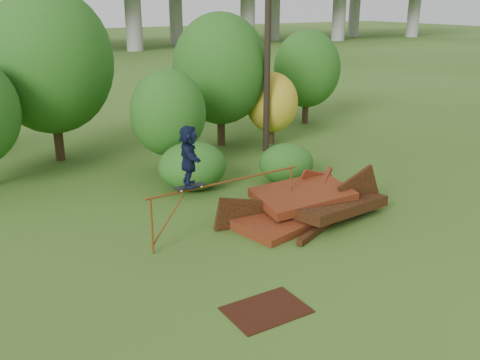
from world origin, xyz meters
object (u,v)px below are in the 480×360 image
skater (189,156)px  flat_plate (266,310)px  scrap_pile (306,206)px  utility_pole (268,42)px

skater → flat_plate: skater is taller
scrap_pile → skater: skater is taller
skater → flat_plate: size_ratio=0.96×
scrap_pile → utility_pole: utility_pole is taller
flat_plate → utility_pole: bearing=56.0°
skater → flat_plate: bearing=-161.1°
flat_plate → utility_pole: size_ratio=0.19×
flat_plate → utility_pole: utility_pole is taller
flat_plate → skater: bearing=87.9°
skater → utility_pole: size_ratio=0.18×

